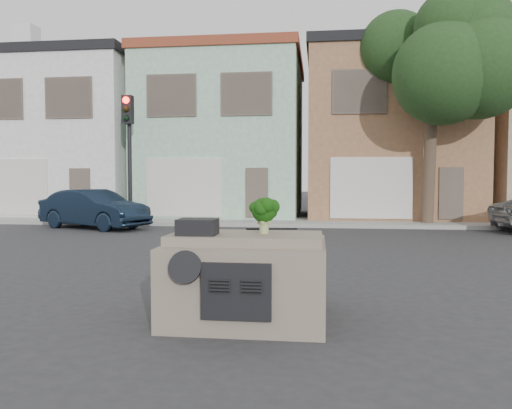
# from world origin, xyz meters

# --- Properties ---
(ground_plane) EXTENTS (120.00, 120.00, 0.00)m
(ground_plane) POSITION_xyz_m (0.00, 0.00, 0.00)
(ground_plane) COLOR #303033
(ground_plane) RESTS_ON ground
(sidewalk) EXTENTS (40.00, 3.00, 0.15)m
(sidewalk) POSITION_xyz_m (0.00, 10.50, 0.07)
(sidewalk) COLOR gray
(sidewalk) RESTS_ON ground
(townhouse_white) EXTENTS (7.20, 8.20, 7.55)m
(townhouse_white) POSITION_xyz_m (-11.00, 14.50, 3.77)
(townhouse_white) COLOR white
(townhouse_white) RESTS_ON ground
(townhouse_mint) EXTENTS (7.20, 8.20, 7.55)m
(townhouse_mint) POSITION_xyz_m (-3.50, 14.50, 3.77)
(townhouse_mint) COLOR #9FCAAB
(townhouse_mint) RESTS_ON ground
(townhouse_tan) EXTENTS (7.20, 8.20, 7.55)m
(townhouse_tan) POSITION_xyz_m (4.00, 14.50, 3.77)
(townhouse_tan) COLOR #956746
(townhouse_tan) RESTS_ON ground
(navy_sedan) EXTENTS (4.56, 3.03, 1.42)m
(navy_sedan) POSITION_xyz_m (-7.19, 7.83, 0.00)
(navy_sedan) COLOR black
(navy_sedan) RESTS_ON ground
(traffic_signal) EXTENTS (0.40, 0.40, 5.10)m
(traffic_signal) POSITION_xyz_m (-6.50, 9.50, 2.55)
(traffic_signal) COLOR black
(traffic_signal) RESTS_ON ground
(tree_near) EXTENTS (4.40, 4.00, 8.50)m
(tree_near) POSITION_xyz_m (5.00, 9.80, 4.25)
(tree_near) COLOR #1F3C19
(tree_near) RESTS_ON ground
(car_dashboard) EXTENTS (2.00, 1.80, 1.12)m
(car_dashboard) POSITION_xyz_m (0.00, -3.00, 0.56)
(car_dashboard) COLOR #796C5C
(car_dashboard) RESTS_ON ground
(instrument_hump) EXTENTS (0.48, 0.38, 0.20)m
(instrument_hump) POSITION_xyz_m (-0.58, -3.35, 1.22)
(instrument_hump) COLOR black
(instrument_hump) RESTS_ON car_dashboard
(wiper_arm) EXTENTS (0.69, 0.15, 0.02)m
(wiper_arm) POSITION_xyz_m (0.28, -2.62, 1.13)
(wiper_arm) COLOR black
(wiper_arm) RESTS_ON car_dashboard
(broccoli) EXTENTS (0.54, 0.54, 0.47)m
(broccoli) POSITION_xyz_m (0.23, -3.10, 1.36)
(broccoli) COLOR #0F3509
(broccoli) RESTS_ON car_dashboard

